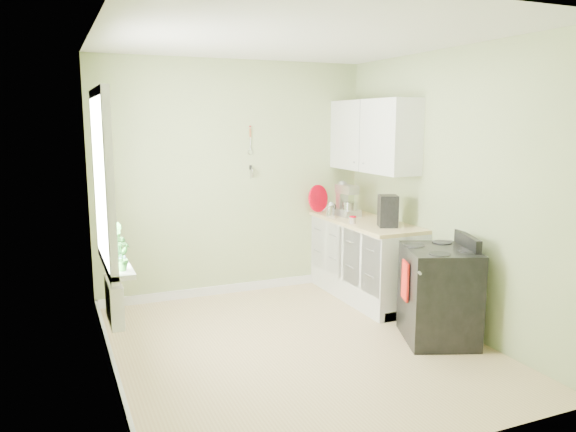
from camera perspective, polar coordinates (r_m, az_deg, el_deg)
name	(u,v)px	position (r m, az deg, el deg)	size (l,w,h in m)	color
floor	(297,348)	(5.22, 0.92, -13.22)	(3.20, 3.60, 0.02)	tan
ceiling	(298,36)	(4.85, 1.01, 17.85)	(3.20, 3.60, 0.02)	white
wall_back	(234,179)	(6.53, -5.55, 3.76)	(3.20, 0.02, 2.70)	#ACBA7F
wall_left	(103,211)	(4.45, -18.32, 0.52)	(0.02, 3.60, 2.70)	#ACBA7F
wall_right	(448,190)	(5.70, 15.93, 2.56)	(0.02, 3.60, 2.70)	#ACBA7F
base_cabinets	(365,261)	(6.49, 7.84, -4.53)	(0.60, 1.60, 0.87)	white
countertop	(365,222)	(6.39, 7.86, -0.59)	(0.64, 1.60, 0.04)	beige
upper_cabinets	(373,136)	(6.45, 8.64, 8.07)	(0.35, 1.40, 0.80)	white
window	(101,180)	(4.72, -18.45, 3.47)	(0.06, 1.14, 1.44)	white
window_sill	(115,261)	(4.84, -17.16, -4.38)	(0.18, 1.14, 0.04)	white
radiator	(114,302)	(4.88, -17.25, -8.30)	(0.12, 0.50, 0.35)	white
wall_utensils	(251,160)	(6.55, -3.83, 5.68)	(0.02, 0.14, 0.58)	beige
stove	(439,294)	(5.41, 15.10, -7.63)	(0.85, 0.88, 0.99)	black
stand_mixer	(347,201)	(6.63, 5.98, 1.50)	(0.23, 0.35, 0.41)	#B2B2B7
kettle	(330,209)	(6.60, 4.32, 0.72)	(0.17, 0.10, 0.17)	silver
coffee_maker	(388,212)	(6.00, 10.09, 0.42)	(0.26, 0.27, 0.34)	black
red_tray	(318,198)	(6.87, 3.09, 1.79)	(0.33, 0.33, 0.02)	red
jar	(353,220)	(6.15, 6.59, -0.38)	(0.07, 0.07, 0.08)	#BBAC97
plant_a	(122,252)	(4.40, -16.54, -3.54)	(0.15, 0.10, 0.29)	#297226
plant_b	(114,240)	(4.90, -17.25, -2.31)	(0.16, 0.13, 0.28)	#297226
plant_c	(110,231)	(5.22, -17.65, -1.42)	(0.18, 0.18, 0.31)	#297226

